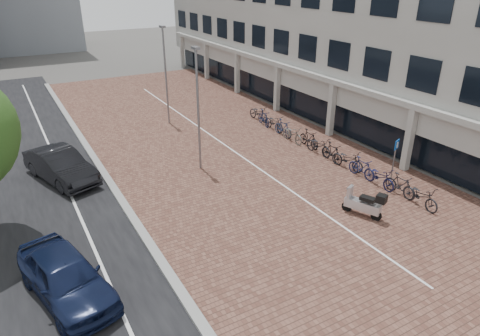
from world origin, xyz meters
The scene contains 13 objects.
ground centered at (0.00, 0.00, 0.00)m, with size 140.00×140.00×0.00m, color #474442.
plaza_brick centered at (2.00, 12.00, 0.01)m, with size 14.50×42.00×0.04m, color brown.
street_asphalt centered at (-9.00, 12.00, 0.01)m, with size 8.00×50.00×0.03m, color black.
curb centered at (-5.10, 12.00, 0.07)m, with size 0.35×42.00×0.14m, color gray.
lane_line centered at (-7.00, 12.00, 0.02)m, with size 0.12×44.00×0.00m, color white.
parking_line centered at (2.20, 12.00, 0.04)m, with size 0.10×30.00×0.00m, color white.
car_navy centered at (-8.26, 2.58, 0.78)m, with size 1.85×4.59×1.57m, color black.
car_dark centered at (-7.04, 11.57, 0.79)m, with size 1.67×4.80×1.58m, color black.
scooter_front centered at (3.50, 1.63, 0.63)m, with size 0.57×1.82×1.25m, color #B2B2B8, non-canonical shape.
parking_sign centered at (7.12, 3.35, 1.46)m, with size 0.44×0.21×2.21m.
lamp_near centered at (-0.45, 9.45, 3.12)m, with size 0.12×0.12×6.24m, color slate.
lamp_far centered at (0.79, 17.27, 3.18)m, with size 0.12×0.12×6.36m, color slate.
bike_row centered at (6.26, 7.90, 0.52)m, with size 1.24×15.82×1.05m.
Camera 1 is at (-8.81, -9.53, 9.54)m, focal length 32.07 mm.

